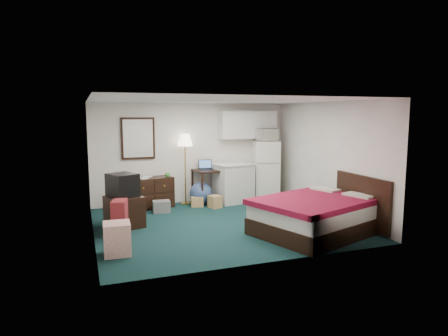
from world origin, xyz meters
name	(u,v)px	position (x,y,z in m)	size (l,w,h in m)	color
floor	(222,224)	(0.00, 0.00, 0.00)	(5.00, 4.50, 0.01)	black
ceiling	(222,100)	(0.00, 0.00, 2.50)	(5.00, 4.50, 0.01)	silver
walls	(222,163)	(0.00, 0.00, 1.25)	(5.01, 4.51, 2.50)	silver
mirror	(138,138)	(-1.35, 2.22, 1.65)	(0.80, 0.06, 1.00)	white
upper_cabinets	(248,125)	(1.45, 2.08, 1.95)	(1.50, 0.35, 0.70)	silver
headboard	(362,201)	(2.46, -1.22, 0.55)	(0.06, 1.56, 1.00)	black
dresser	(150,193)	(-1.15, 1.90, 0.36)	(1.07, 0.49, 0.73)	black
floor_lamp	(185,169)	(-0.24, 2.05, 0.87)	(0.38, 0.38, 1.75)	gold
desk	(208,186)	(0.32, 1.93, 0.43)	(0.67, 0.67, 0.85)	black
exercise_ball	(201,193)	(0.09, 1.82, 0.28)	(0.56, 0.56, 0.56)	navy
kitchen_counter	(233,184)	(0.95, 1.81, 0.48)	(0.88, 0.67, 0.96)	silver
fridge	(266,170)	(1.89, 1.88, 0.77)	(0.63, 0.63, 1.53)	white
bed	(314,216)	(1.40, -1.22, 0.33)	(2.07, 1.61, 0.66)	maroon
tv_stand	(124,212)	(-1.90, 0.47, 0.31)	(0.62, 0.67, 0.62)	black
suitcase	(120,218)	(-2.04, -0.08, 0.33)	(0.25, 0.41, 0.66)	maroon
retail_box	(117,239)	(-2.18, -1.12, 0.26)	(0.42, 0.42, 0.52)	white
file_bin	(161,207)	(-0.98, 1.37, 0.13)	(0.38, 0.29, 0.27)	slate
cardboard_box_a	(197,201)	(-0.05, 1.66, 0.12)	(0.29, 0.24, 0.24)	#A98456
cardboard_box_b	(215,202)	(0.31, 1.40, 0.15)	(0.25, 0.29, 0.29)	#A98456
laptop	(206,165)	(0.27, 1.95, 0.97)	(0.34, 0.28, 0.23)	black
crt_tv	(123,185)	(-1.91, 0.47, 0.84)	(0.49, 0.53, 0.46)	black
microwave	(266,133)	(1.88, 1.89, 1.73)	(0.59, 0.32, 0.40)	white
book_a	(140,174)	(-1.39, 1.79, 0.85)	(0.18, 0.02, 0.25)	#A98456
book_b	(143,173)	(-1.29, 1.96, 0.85)	(0.19, 0.02, 0.25)	#A98456
mug	(168,174)	(-0.73, 1.85, 0.79)	(0.13, 0.10, 0.13)	green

